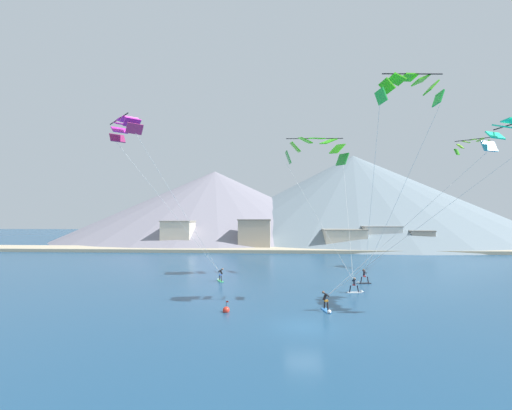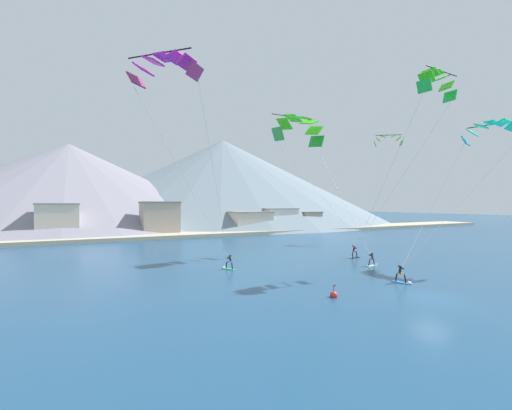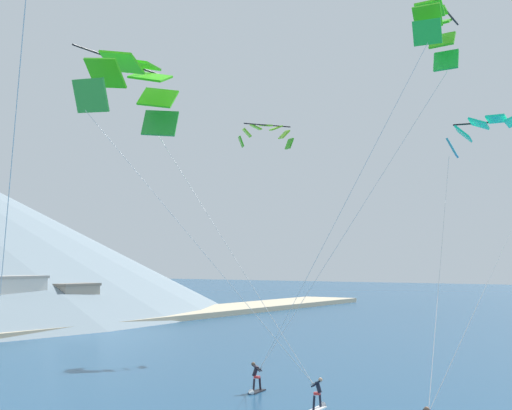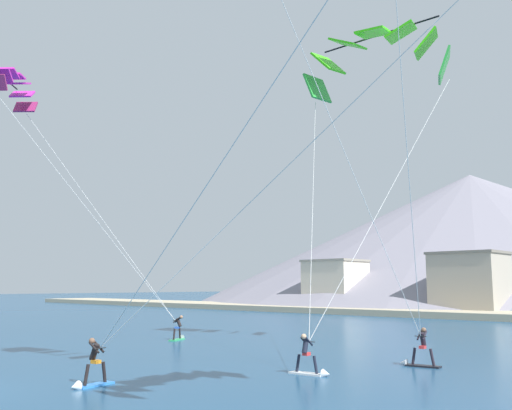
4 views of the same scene
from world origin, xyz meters
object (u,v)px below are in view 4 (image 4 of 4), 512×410
object	(u,v)px
kitesurfer_near_lead	(90,372)
parafoil_kite_mid_center	(375,54)
kitesurfer_far_left	(418,355)
kitesurfer_mid_center	(311,363)
kitesurfer_near_trail	(179,333)
parafoil_kite_near_trail	(12,86)

from	to	relation	value
kitesurfer_near_lead	parafoil_kite_mid_center	bearing A→B (deg)	85.68
kitesurfer_near_lead	kitesurfer_far_left	world-z (taller)	kitesurfer_far_left
kitesurfer_mid_center	parafoil_kite_mid_center	world-z (taller)	parafoil_kite_mid_center
kitesurfer_mid_center	parafoil_kite_mid_center	distance (m)	19.40
kitesurfer_near_trail	kitesurfer_far_left	xyz separation A→B (m)	(16.68, -0.58, 0.05)
kitesurfer_far_left	parafoil_kite_mid_center	xyz separation A→B (m)	(-4.59, 4.97, 16.36)
kitesurfer_mid_center	kitesurfer_far_left	bearing A→B (deg)	69.54
kitesurfer_near_trail	kitesurfer_far_left	size ratio (longest dim) A/B	0.98
kitesurfer_near_trail	parafoil_kite_near_trail	size ratio (longest dim) A/B	0.11
kitesurfer_near_trail	kitesurfer_far_left	distance (m)	16.69
kitesurfer_near_lead	parafoil_kite_near_trail	xyz separation A→B (m)	(-19.00, 4.79, 16.10)
kitesurfer_near_trail	parafoil_kite_near_trail	bearing A→B (deg)	-135.82
kitesurfer_near_trail	kitesurfer_far_left	bearing A→B (deg)	-1.99
kitesurfer_near_trail	kitesurfer_near_lead	bearing A→B (deg)	-49.77
parafoil_kite_mid_center	parafoil_kite_near_trail	bearing A→B (deg)	-148.65
kitesurfer_far_left	kitesurfer_near_lead	bearing A→B (deg)	-115.78
parafoil_kite_near_trail	parafoil_kite_mid_center	distance (m)	23.77
kitesurfer_far_left	kitesurfer_mid_center	bearing A→B (deg)	-110.46
kitesurfer_mid_center	kitesurfer_far_left	world-z (taller)	kitesurfer_far_left
kitesurfer_near_lead	parafoil_kite_near_trail	distance (m)	25.36
kitesurfer_mid_center	kitesurfer_far_left	size ratio (longest dim) A/B	1.00
kitesurfer_near_trail	parafoil_kite_mid_center	distance (m)	20.85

